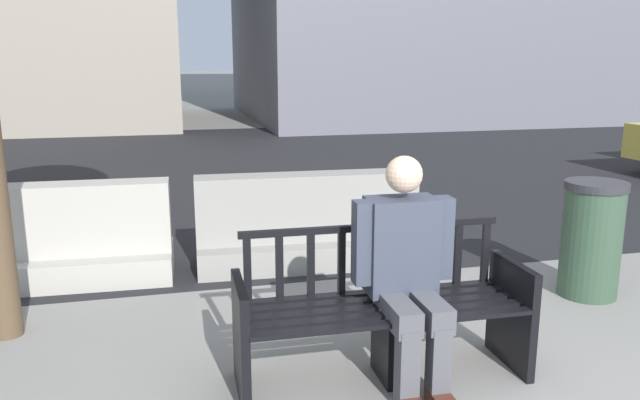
# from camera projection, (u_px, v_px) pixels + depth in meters

# --- Properties ---
(street_asphalt) EXTENTS (120.00, 12.00, 0.01)m
(street_asphalt) POSITION_uv_depth(u_px,v_px,m) (258.00, 165.00, 11.06)
(street_asphalt) COLOR black
(street_asphalt) RESTS_ON ground
(street_bench) EXTENTS (1.70, 0.56, 0.88)m
(street_bench) POSITION_uv_depth(u_px,v_px,m) (382.00, 314.00, 3.61)
(street_bench) COLOR black
(street_bench) RESTS_ON ground
(seated_person) EXTENTS (0.58, 0.73, 1.31)m
(seated_person) POSITION_uv_depth(u_px,v_px,m) (406.00, 267.00, 3.52)
(seated_person) COLOR #383D4C
(seated_person) RESTS_ON ground
(jersey_barrier_centre) EXTENTS (2.03, 0.78, 0.84)m
(jersey_barrier_centre) POSITION_uv_depth(u_px,v_px,m) (308.00, 228.00, 5.66)
(jersey_barrier_centre) COLOR gray
(jersey_barrier_centre) RESTS_ON ground
(jersey_barrier_left) EXTENTS (2.02, 0.75, 0.84)m
(jersey_barrier_left) POSITION_uv_depth(u_px,v_px,m) (48.00, 243.00, 5.18)
(jersey_barrier_left) COLOR #ADA89E
(jersey_barrier_left) RESTS_ON ground
(trash_bin) EXTENTS (0.47, 0.47, 0.92)m
(trash_bin) POSITION_uv_depth(u_px,v_px,m) (591.00, 239.00, 4.88)
(trash_bin) COLOR #334C38
(trash_bin) RESTS_ON ground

